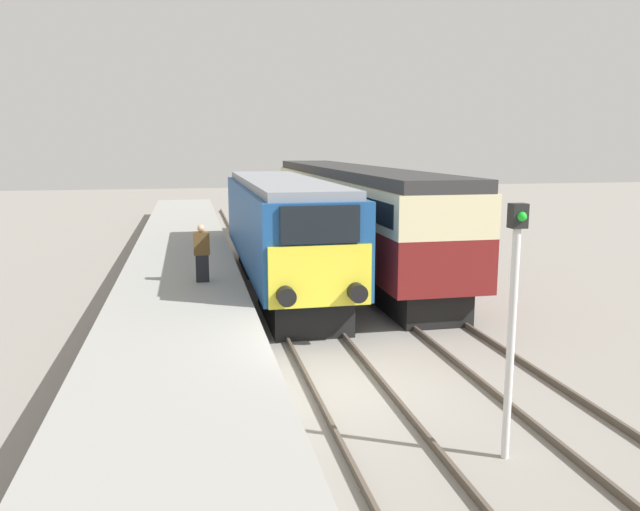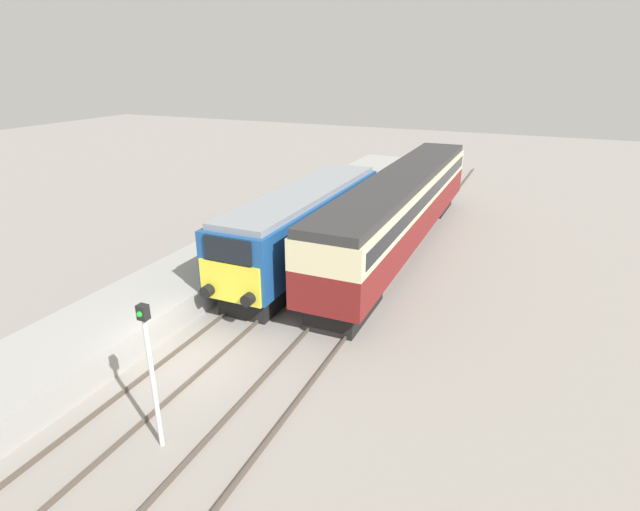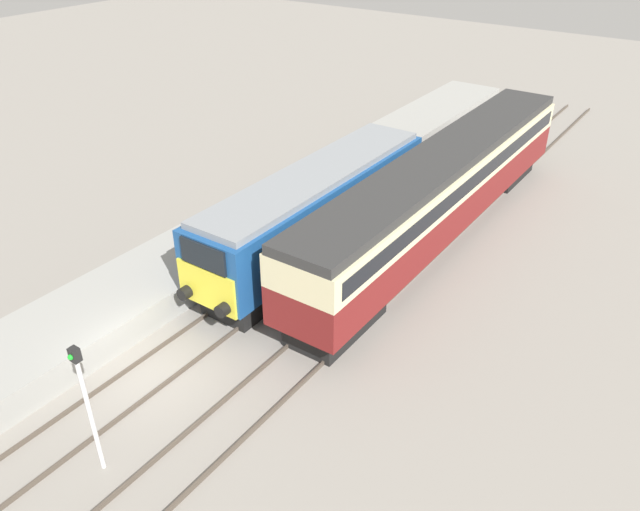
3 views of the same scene
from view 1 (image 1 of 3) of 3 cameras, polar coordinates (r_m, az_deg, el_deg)
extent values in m
plane|color=gray|center=(12.70, 2.58, -12.10)|extent=(120.00, 120.00, 0.00)
cube|color=gray|center=(19.85, -12.57, -2.61)|extent=(3.50, 50.00, 1.03)
cube|color=#4C4238|center=(17.20, -3.92, -5.88)|extent=(0.07, 60.00, 0.14)
cube|color=#4C4238|center=(17.44, 0.77, -5.63)|extent=(0.07, 60.00, 0.14)
cube|color=#4C4238|center=(17.96, 6.93, -5.24)|extent=(0.07, 60.00, 0.14)
cube|color=#4C4238|center=(18.46, 11.17, -4.94)|extent=(0.07, 60.00, 0.14)
cube|color=black|center=(17.40, -1.70, -4.20)|extent=(2.03, 4.00, 1.00)
cube|color=black|center=(24.56, -4.75, -0.02)|extent=(2.03, 4.00, 1.00)
cube|color=navy|center=(20.67, -3.54, 2.95)|extent=(2.70, 12.40, 2.46)
cube|color=yellow|center=(14.69, 0.03, -1.92)|extent=(2.48, 0.10, 1.48)
cube|color=black|center=(14.48, 0.03, 2.85)|extent=(1.89, 0.10, 0.89)
cube|color=gray|center=(20.55, -3.58, 6.69)|extent=(2.38, 11.90, 0.24)
cylinder|color=black|center=(14.43, -3.11, -3.74)|extent=(0.44, 0.35, 0.44)
cylinder|color=black|center=(14.77, 3.43, -3.41)|extent=(0.44, 0.35, 0.44)
cube|color=black|center=(18.32, 8.84, -3.67)|extent=(1.89, 3.60, 0.95)
cube|color=black|center=(33.13, -0.69, 2.60)|extent=(1.89, 3.60, 0.95)
cube|color=maroon|center=(25.43, 2.72, 3.05)|extent=(2.70, 20.00, 1.47)
cube|color=beige|center=(25.31, 2.75, 6.00)|extent=(2.71, 20.00, 1.15)
cube|color=black|center=(25.31, 2.75, 6.00)|extent=(2.75, 19.20, 0.63)
cube|color=#2D2D2D|center=(25.26, 2.76, 7.71)|extent=(2.48, 20.00, 0.36)
cube|color=black|center=(17.65, -10.71, -1.15)|extent=(0.36, 0.24, 0.76)
cube|color=brown|center=(17.53, -10.78, 1.09)|extent=(0.44, 0.26, 0.63)
sphere|color=tan|center=(17.47, -10.82, 2.45)|extent=(0.21, 0.21, 0.21)
cylinder|color=silver|center=(9.90, 17.03, -7.97)|extent=(0.12, 0.12, 3.60)
cube|color=black|center=(9.50, 17.65, 3.48)|extent=(0.24, 0.20, 0.36)
sphere|color=green|center=(9.40, 17.97, 3.40)|extent=(0.14, 0.14, 0.14)
camera|label=2|loc=(13.09, 78.61, 21.43)|focal=28.00mm
camera|label=3|loc=(17.90, 75.19, 30.71)|focal=35.00mm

